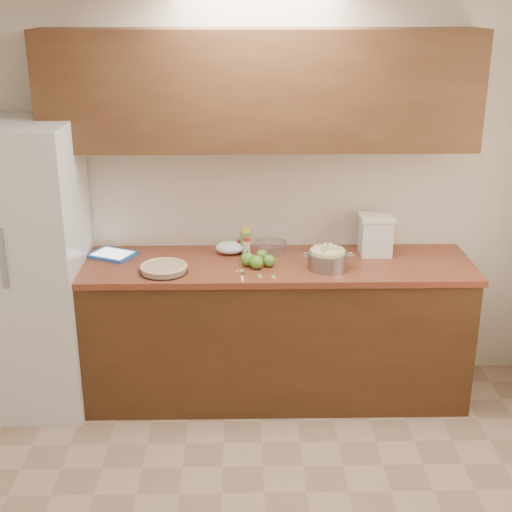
{
  "coord_description": "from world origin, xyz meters",
  "views": [
    {
      "loc": [
        -0.1,
        -2.66,
        2.47
      ],
      "look_at": [
        -0.02,
        1.43,
        0.98
      ],
      "focal_mm": 50.0,
      "sensor_mm": 36.0,
      "label": 1
    }
  ],
  "objects_px": {
    "colander": "(327,259)",
    "flour_canister": "(376,234)",
    "tablet": "(113,255)",
    "pie": "(164,268)"
  },
  "relations": [
    {
      "from": "pie",
      "to": "tablet",
      "type": "height_order",
      "value": "pie"
    },
    {
      "from": "pie",
      "to": "tablet",
      "type": "distance_m",
      "value": 0.46
    },
    {
      "from": "tablet",
      "to": "colander",
      "type": "bearing_deg",
      "value": 15.36
    },
    {
      "from": "colander",
      "to": "flour_canister",
      "type": "bearing_deg",
      "value": 37.88
    },
    {
      "from": "colander",
      "to": "tablet",
      "type": "xyz_separation_m",
      "value": [
        -1.34,
        0.25,
        -0.05
      ]
    },
    {
      "from": "flour_canister",
      "to": "tablet",
      "type": "relative_size",
      "value": 0.75
    },
    {
      "from": "pie",
      "to": "flour_canister",
      "type": "distance_m",
      "value": 1.36
    },
    {
      "from": "colander",
      "to": "tablet",
      "type": "distance_m",
      "value": 1.36
    },
    {
      "from": "colander",
      "to": "pie",
      "type": "bearing_deg",
      "value": -177.46
    },
    {
      "from": "pie",
      "to": "flour_canister",
      "type": "height_order",
      "value": "flour_canister"
    }
  ]
}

